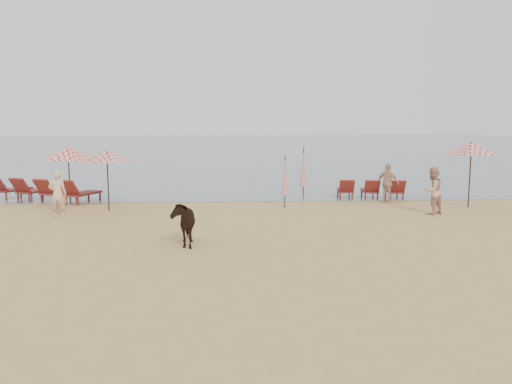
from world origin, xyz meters
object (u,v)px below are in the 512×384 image
umbrella_open_left_b (68,153)px  cow (183,222)px  umbrella_closed_right (285,175)px  beachgoer_right_a (432,191)px  beachgoer_right_b (388,183)px  umbrella_closed_left (304,167)px  lounger_cluster_left (43,190)px  beachgoer_left (58,194)px  lounger_cluster_right (370,190)px  umbrella_open_right (471,149)px  umbrella_open_left_a (107,156)px

umbrella_open_left_b → cow: (5.22, -7.36, -1.47)m
umbrella_closed_right → beachgoer_right_a: bearing=-18.5°
umbrella_open_left_b → beachgoer_right_b: bearing=-9.0°
umbrella_closed_left → beachgoer_right_a: bearing=-43.9°
umbrella_closed_left → cow: bearing=-118.7°
lounger_cluster_left → beachgoer_left: 4.21m
umbrella_closed_right → beachgoer_right_a: umbrella_closed_right is taller
lounger_cluster_right → umbrella_closed_left: bearing=-175.7°
umbrella_closed_left → beachgoer_left: 9.91m
lounger_cluster_left → umbrella_open_right: 17.39m
cow → beachgoer_right_b: beachgoer_right_b is taller
umbrella_open_left_b → umbrella_closed_right: 8.78m
umbrella_open_left_b → lounger_cluster_left: bearing=145.2°
umbrella_open_left_a → beachgoer_right_a: 11.89m
umbrella_open_left_a → beachgoer_right_a: size_ratio=1.34×
lounger_cluster_right → beachgoer_right_a: bearing=-65.1°
cow → beachgoer_right_a: bearing=19.3°
umbrella_open_left_a → lounger_cluster_left: bearing=149.7°
umbrella_closed_left → beachgoer_right_b: 3.57m
beachgoer_left → beachgoer_right_a: bearing=171.9°
umbrella_open_left_b → umbrella_open_right: 15.89m
umbrella_closed_left → lounger_cluster_right: bearing=-3.2°
umbrella_closed_left → umbrella_closed_right: 2.44m
umbrella_closed_right → beachgoer_right_a: (5.12, -1.71, -0.42)m
umbrella_open_left_b → umbrella_closed_right: (8.62, -1.45, -0.82)m
umbrella_open_left_a → umbrella_closed_right: (6.64, 0.38, -0.78)m
umbrella_open_left_a → umbrella_closed_left: (7.69, 2.58, -0.66)m
umbrella_open_left_b → umbrella_closed_left: 9.72m
beachgoer_right_a → lounger_cluster_left: bearing=-44.9°
umbrella_closed_right → beachgoer_right_b: umbrella_closed_right is taller
lounger_cluster_left → beachgoer_right_a: bearing=8.6°
umbrella_closed_left → beachgoer_right_a: size_ratio=1.33×
cow → beachgoer_left: 6.35m
lounger_cluster_right → cow: size_ratio=2.01×
lounger_cluster_right → umbrella_closed_left: size_ratio=1.30×
beachgoer_left → umbrella_closed_left: bearing=-165.1°
lounger_cluster_left → beachgoer_left: (1.88, -3.75, 0.33)m
umbrella_closed_left → cow: 9.28m
lounger_cluster_right → cow: 10.82m
lounger_cluster_right → umbrella_open_right: 4.39m
cow → beachgoer_right_b: bearing=35.0°
lounger_cluster_left → umbrella_closed_right: size_ratio=2.33×
umbrella_closed_left → umbrella_open_left_a: bearing=-161.4°
beachgoer_right_a → beachgoer_right_b: beachgoer_right_a is taller
umbrella_open_left_b → lounger_cluster_right: bearing=-4.9°
beachgoer_right_b → lounger_cluster_right: bearing=-22.5°
lounger_cluster_left → umbrella_open_left_a: bearing=-14.3°
beachgoer_left → beachgoer_right_b: 12.78m
umbrella_closed_left → beachgoer_right_b: umbrella_closed_left is taller
beachgoer_right_a → beachgoer_right_b: 2.91m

